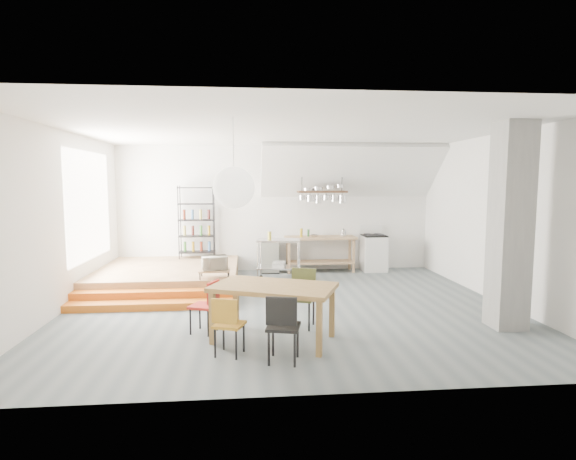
{
  "coord_description": "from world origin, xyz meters",
  "views": [
    {
      "loc": [
        -0.76,
        -8.06,
        2.27
      ],
      "look_at": [
        0.06,
        0.8,
        1.33
      ],
      "focal_mm": 28.0,
      "sensor_mm": 36.0,
      "label": 1
    }
  ],
  "objects": [
    {
      "name": "chair_mustard",
      "position": [
        -1.02,
        -2.33,
        0.48
      ],
      "size": [
        0.46,
        0.46,
        0.8
      ],
      "rotation": [
        0.0,
        0.0,
        2.8
      ],
      "color": "#AA751D",
      "rests_on": "ground"
    },
    {
      "name": "microwave_shelf",
      "position": [
        -1.4,
        0.75,
        0.55
      ],
      "size": [
        0.6,
        0.4,
        0.16
      ],
      "color": "olive",
      "rests_on": "platform"
    },
    {
      "name": "chair_red",
      "position": [
        -1.36,
        -1.37,
        0.48
      ],
      "size": [
        0.48,
        0.48,
        0.81
      ],
      "rotation": [
        0.0,
        0.0,
        -1.96
      ],
      "color": "red",
      "rests_on": "ground"
    },
    {
      "name": "slope_ceiling",
      "position": [
        1.8,
        2.9,
        2.55
      ],
      "size": [
        4.4,
        1.44,
        1.32
      ],
      "primitive_type": "cube",
      "rotation": [
        -0.73,
        0.0,
        0.0
      ],
      "color": "white",
      "rests_on": "wall_back"
    },
    {
      "name": "chair_black",
      "position": [
        -0.32,
        -2.63,
        0.53
      ],
      "size": [
        0.48,
        0.48,
        0.89
      ],
      "rotation": [
        0.0,
        0.0,
        2.92
      ],
      "color": "black",
      "rests_on": "ground"
    },
    {
      "name": "mini_fridge",
      "position": [
        -0.19,
        3.2,
        0.41
      ],
      "size": [
        0.48,
        0.48,
        0.82
      ],
      "primitive_type": "cube",
      "color": "black",
      "rests_on": "ground"
    },
    {
      "name": "dining_table",
      "position": [
        -0.39,
        -1.77,
        0.73
      ],
      "size": [
        1.95,
        1.55,
        0.81
      ],
      "rotation": [
        0.0,
        0.0,
        -0.4
      ],
      "color": "brown",
      "rests_on": "ground"
    },
    {
      "name": "platform",
      "position": [
        -2.5,
        2.0,
        0.2
      ],
      "size": [
        3.0,
        3.0,
        0.4
      ],
      "primitive_type": "cube",
      "color": "olive",
      "rests_on": "ground"
    },
    {
      "name": "floor",
      "position": [
        0.0,
        0.0,
        0.0
      ],
      "size": [
        8.0,
        8.0,
        0.0
      ],
      "primitive_type": "plane",
      "color": "slate",
      "rests_on": "ground"
    },
    {
      "name": "microwave",
      "position": [
        -1.4,
        0.75,
        0.7
      ],
      "size": [
        0.54,
        0.42,
        0.27
      ],
      "primitive_type": "imported",
      "rotation": [
        0.0,
        0.0,
        0.2
      ],
      "color": "beige",
      "rests_on": "microwave_shelf"
    },
    {
      "name": "stove",
      "position": [
        2.5,
        3.16,
        0.48
      ],
      "size": [
        0.6,
        0.6,
        1.18
      ],
      "color": "white",
      "rests_on": "ground"
    },
    {
      "name": "step_upper",
      "position": [
        -2.5,
        0.4,
        0.13
      ],
      "size": [
        3.0,
        0.35,
        0.27
      ],
      "primitive_type": "cube",
      "color": "#CF6518",
      "rests_on": "ground"
    },
    {
      "name": "concrete_column",
      "position": [
        3.3,
        -1.5,
        1.6
      ],
      "size": [
        0.5,
        0.5,
        3.2
      ],
      "primitive_type": "cube",
      "color": "gray",
      "rests_on": "ground"
    },
    {
      "name": "paper_lantern",
      "position": [
        -0.94,
        -1.54,
        2.2
      ],
      "size": [
        0.6,
        0.6,
        0.6
      ],
      "primitive_type": "sphere",
      "color": "white",
      "rests_on": "ceiling"
    },
    {
      "name": "window_pane",
      "position": [
        -3.98,
        1.5,
        1.8
      ],
      "size": [
        0.02,
        2.5,
        2.2
      ],
      "primitive_type": "cube",
      "color": "white",
      "rests_on": "wall_left"
    },
    {
      "name": "ceiling",
      "position": [
        0.0,
        0.0,
        3.2
      ],
      "size": [
        8.0,
        7.0,
        0.02
      ],
      "primitive_type": "cube",
      "color": "white",
      "rests_on": "wall_back"
    },
    {
      "name": "wall_left",
      "position": [
        -4.0,
        0.0,
        1.6
      ],
      "size": [
        0.04,
        7.0,
        3.2
      ],
      "primitive_type": "cube",
      "color": "silver",
      "rests_on": "ground"
    },
    {
      "name": "pot_rack",
      "position": [
        1.13,
        2.92,
        1.98
      ],
      "size": [
        1.2,
        0.5,
        1.43
      ],
      "color": "#452B1B",
      "rests_on": "ceiling"
    },
    {
      "name": "wall_back",
      "position": [
        0.0,
        3.5,
        1.6
      ],
      "size": [
        8.0,
        0.04,
        3.2
      ],
      "primitive_type": "cube",
      "color": "silver",
      "rests_on": "ground"
    },
    {
      "name": "rolling_cart",
      "position": [
        -0.03,
        2.13,
        0.63
      ],
      "size": [
        1.07,
        0.72,
        0.98
      ],
      "rotation": [
        0.0,
        0.0,
        -0.18
      ],
      "color": "silver",
      "rests_on": "ground"
    },
    {
      "name": "chair_olive",
      "position": [
        0.11,
        -1.14,
        0.54
      ],
      "size": [
        0.53,
        0.53,
        0.91
      ],
      "rotation": [
        0.0,
        0.0,
        -0.35
      ],
      "color": "#52592A",
      "rests_on": "ground"
    },
    {
      "name": "kitchen_counter",
      "position": [
        1.1,
        3.15,
        0.63
      ],
      "size": [
        1.8,
        0.6,
        0.91
      ],
      "color": "olive",
      "rests_on": "ground"
    },
    {
      "name": "bowl",
      "position": [
        0.94,
        3.1,
        0.94
      ],
      "size": [
        0.25,
        0.25,
        0.06
      ],
      "primitive_type": "imported",
      "rotation": [
        0.0,
        0.0,
        -0.13
      ],
      "color": "silver",
      "rests_on": "kitchen_counter"
    },
    {
      "name": "wire_shelving",
      "position": [
        -2.0,
        3.2,
        1.33
      ],
      "size": [
        0.88,
        0.38,
        1.8
      ],
      "color": "black",
      "rests_on": "platform"
    },
    {
      "name": "wall_right",
      "position": [
        4.0,
        0.0,
        1.6
      ],
      "size": [
        0.04,
        7.0,
        3.2
      ],
      "primitive_type": "cube",
      "color": "silver",
      "rests_on": "ground"
    },
    {
      "name": "step_lower",
      "position": [
        -2.5,
        0.05,
        0.07
      ],
      "size": [
        3.0,
        0.35,
        0.13
      ],
      "primitive_type": "cube",
      "color": "#CF6518",
      "rests_on": "ground"
    }
  ]
}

